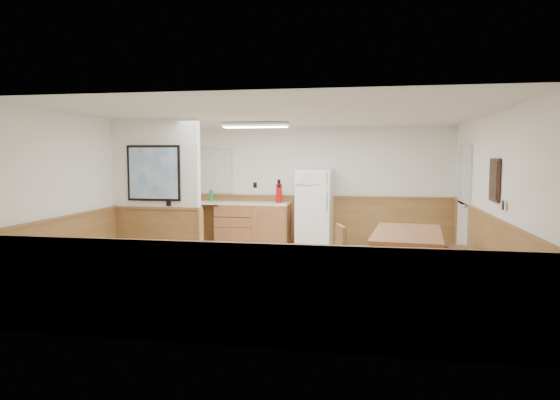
% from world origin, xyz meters
% --- Properties ---
extents(ground, '(6.00, 6.00, 0.00)m').
position_xyz_m(ground, '(0.00, 0.00, 0.00)').
color(ground, '#C9B290').
rests_on(ground, ground).
extents(ceiling, '(6.00, 6.00, 0.02)m').
position_xyz_m(ceiling, '(0.00, 0.00, 2.50)').
color(ceiling, white).
rests_on(ceiling, back_wall).
extents(back_wall, '(6.00, 0.02, 2.50)m').
position_xyz_m(back_wall, '(0.00, 3.00, 1.25)').
color(back_wall, white).
rests_on(back_wall, ground).
extents(right_wall, '(0.02, 6.00, 2.50)m').
position_xyz_m(right_wall, '(3.00, 0.00, 1.25)').
color(right_wall, white).
rests_on(right_wall, ground).
extents(left_wall, '(0.02, 6.00, 2.50)m').
position_xyz_m(left_wall, '(-3.00, 0.00, 1.25)').
color(left_wall, white).
rests_on(left_wall, ground).
extents(wainscot_back, '(6.00, 0.04, 1.00)m').
position_xyz_m(wainscot_back, '(0.00, 2.98, 0.50)').
color(wainscot_back, '#9E723F').
rests_on(wainscot_back, ground).
extents(wainscot_right, '(0.04, 6.00, 1.00)m').
position_xyz_m(wainscot_right, '(2.98, 0.00, 0.50)').
color(wainscot_right, '#9E723F').
rests_on(wainscot_right, ground).
extents(wainscot_left, '(0.04, 6.00, 1.00)m').
position_xyz_m(wainscot_left, '(-2.98, 0.00, 0.50)').
color(wainscot_left, '#9E723F').
rests_on(wainscot_left, ground).
extents(partition_wall, '(1.50, 0.20, 2.50)m').
position_xyz_m(partition_wall, '(-2.25, 0.19, 1.23)').
color(partition_wall, white).
rests_on(partition_wall, ground).
extents(kitchen_counter, '(2.20, 0.61, 1.00)m').
position_xyz_m(kitchen_counter, '(-1.21, 2.68, 0.46)').
color(kitchen_counter, '#AD6E3D').
rests_on(kitchen_counter, ground).
extents(exterior_door, '(0.07, 1.02, 2.15)m').
position_xyz_m(exterior_door, '(2.96, 1.90, 1.05)').
color(exterior_door, silver).
rests_on(exterior_door, ground).
extents(kitchen_window, '(0.80, 0.04, 1.00)m').
position_xyz_m(kitchen_window, '(-2.10, 2.98, 1.55)').
color(kitchen_window, silver).
rests_on(kitchen_window, back_wall).
extents(wall_painting, '(0.04, 0.50, 0.60)m').
position_xyz_m(wall_painting, '(2.97, -0.30, 1.55)').
color(wall_painting, '#361F15').
rests_on(wall_painting, right_wall).
extents(fluorescent_fixture, '(1.20, 0.30, 0.09)m').
position_xyz_m(fluorescent_fixture, '(-0.80, 1.30, 2.45)').
color(fluorescent_fixture, silver).
rests_on(fluorescent_fixture, ceiling).
extents(refrigerator, '(0.75, 0.74, 1.61)m').
position_xyz_m(refrigerator, '(0.15, 2.63, 0.80)').
color(refrigerator, white).
rests_on(refrigerator, ground).
extents(dining_table, '(1.18, 2.05, 0.75)m').
position_xyz_m(dining_table, '(1.83, -0.03, 0.66)').
color(dining_table, '#A5603C').
rests_on(dining_table, ground).
extents(dining_bench, '(0.54, 1.74, 0.45)m').
position_xyz_m(dining_bench, '(2.74, -0.13, 0.35)').
color(dining_bench, '#A5603C').
rests_on(dining_bench, ground).
extents(dining_chair, '(0.76, 0.61, 0.85)m').
position_xyz_m(dining_chair, '(0.96, -0.17, 0.49)').
color(dining_chair, '#A5603C').
rests_on(dining_chair, ground).
extents(fire_extinguisher, '(0.13, 0.13, 0.49)m').
position_xyz_m(fire_extinguisher, '(-0.61, 2.64, 1.12)').
color(fire_extinguisher, red).
rests_on(fire_extinguisher, kitchen_counter).
extents(soap_bottle, '(0.10, 0.10, 0.25)m').
position_xyz_m(soap_bottle, '(-2.12, 2.72, 1.02)').
color(soap_bottle, green).
rests_on(soap_bottle, kitchen_counter).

